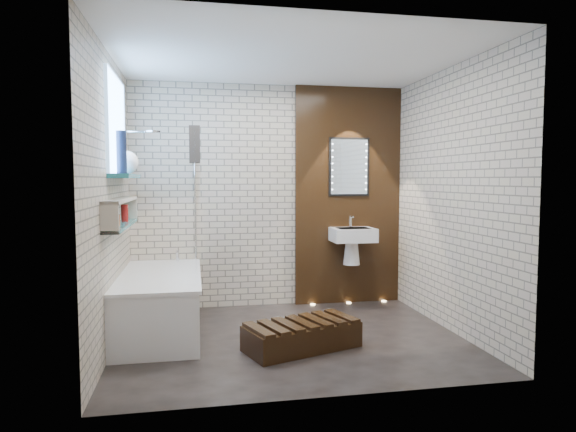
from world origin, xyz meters
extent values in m
plane|color=black|center=(0.00, 0.00, 0.00)|extent=(3.20, 3.20, 0.00)
cube|color=#BEB297|center=(0.00, 1.30, 1.30)|extent=(3.20, 0.04, 2.60)
cube|color=#BEB297|center=(0.00, -1.30, 1.30)|extent=(3.20, 0.04, 2.60)
cube|color=#BEB297|center=(-1.60, 0.00, 1.30)|extent=(0.04, 2.60, 2.60)
cube|color=#BEB297|center=(1.60, 0.00, 1.30)|extent=(0.04, 2.60, 2.60)
plane|color=white|center=(0.00, 0.00, 2.60)|extent=(3.20, 3.20, 0.00)
cube|color=black|center=(0.95, 1.27, 1.30)|extent=(1.30, 0.06, 2.60)
cube|color=#7FADE0|center=(-1.59, 0.35, 2.00)|extent=(0.03, 1.00, 0.90)
cube|color=#22737D|center=(-1.51, 0.35, 1.53)|extent=(0.18, 1.00, 0.04)
cube|color=#22737D|center=(-1.53, 0.15, 1.08)|extent=(0.14, 1.30, 0.03)
cube|color=#B2A899|center=(-1.53, 0.15, 1.32)|extent=(0.14, 1.30, 0.03)
cube|color=#B2A899|center=(-1.53, -0.48, 1.20)|extent=(0.14, 0.03, 0.26)
cube|color=#B2A899|center=(-1.53, 0.79, 1.20)|extent=(0.14, 0.03, 0.26)
cube|color=white|center=(-1.23, 0.45, 0.28)|extent=(0.75, 1.70, 0.55)
cube|color=white|center=(-1.23, 0.45, 0.57)|extent=(0.79, 1.74, 0.03)
cylinder|color=silver|center=(-1.08, 1.18, 0.64)|extent=(0.04, 0.04, 0.12)
cube|color=white|center=(-0.87, 0.89, 1.28)|extent=(0.01, 0.78, 1.40)
cube|color=black|center=(-0.87, 0.65, 1.85)|extent=(0.11, 0.28, 0.36)
cylinder|color=silver|center=(-1.30, 0.95, 2.00)|extent=(0.18, 0.18, 0.02)
cube|color=white|center=(0.95, 1.06, 0.85)|extent=(0.50, 0.36, 0.16)
cone|color=white|center=(0.95, 1.11, 0.63)|extent=(0.20, 0.20, 0.28)
cylinder|color=silver|center=(0.95, 1.16, 1.00)|extent=(0.03, 0.03, 0.14)
cube|color=black|center=(0.95, 1.24, 1.65)|extent=(0.50, 0.02, 0.70)
cube|color=silver|center=(0.95, 1.23, 1.65)|extent=(0.45, 0.01, 0.65)
cube|color=black|center=(0.04, -0.30, 0.11)|extent=(1.09, 0.75, 0.22)
cylinder|color=#953B17|center=(-1.53, -0.10, 1.15)|extent=(0.05, 0.05, 0.10)
cylinder|color=maroon|center=(-1.53, 0.38, 1.18)|extent=(0.07, 0.07, 0.16)
cylinder|color=maroon|center=(-1.53, -0.27, 1.16)|extent=(0.05, 0.05, 0.11)
cylinder|color=#953B17|center=(-1.53, -0.21, 1.16)|extent=(0.05, 0.05, 0.12)
sphere|color=white|center=(-1.50, 0.37, 1.66)|extent=(0.22, 0.22, 0.22)
cylinder|color=#16203D|center=(-1.50, 0.04, 1.74)|extent=(0.09, 0.09, 0.37)
cylinder|color=#FFD899|center=(0.50, 1.20, 0.01)|extent=(0.06, 0.06, 0.01)
cylinder|color=#FFD899|center=(0.95, 1.20, 0.01)|extent=(0.06, 0.06, 0.01)
cylinder|color=#FFD899|center=(1.40, 1.20, 0.01)|extent=(0.06, 0.06, 0.01)
camera|label=1|loc=(-0.88, -4.54, 1.50)|focal=31.20mm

